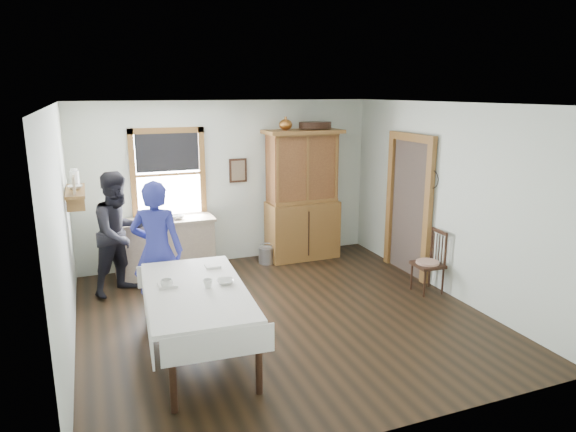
{
  "coord_description": "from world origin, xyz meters",
  "views": [
    {
      "loc": [
        -2.18,
        -5.77,
        2.85
      ],
      "look_at": [
        0.2,
        0.3,
        1.25
      ],
      "focal_mm": 32.0,
      "sensor_mm": 36.0,
      "label": 1
    }
  ],
  "objects": [
    {
      "name": "table_cup_a",
      "position": [
        -1.52,
        -0.55,
        0.86
      ],
      "size": [
        0.15,
        0.15,
        0.1
      ],
      "primitive_type": "imported",
      "rotation": [
        0.0,
        0.0,
        0.2
      ],
      "color": "silver",
      "rests_on": "dining_table"
    },
    {
      "name": "room",
      "position": [
        0.0,
        0.0,
        1.35
      ],
      "size": [
        5.01,
        5.01,
        2.7
      ],
      "color": "black",
      "rests_on": "ground"
    },
    {
      "name": "woman_blue",
      "position": [
        -1.47,
        0.55,
        0.83
      ],
      "size": [
        0.71,
        0.6,
        1.66
      ],
      "primitive_type": "imported",
      "rotation": [
        0.0,
        0.0,
        2.74
      ],
      "color": "navy",
      "rests_on": "room"
    },
    {
      "name": "figure_dark",
      "position": [
        -1.85,
        1.62,
        0.82
      ],
      "size": [
        1.01,
        0.96,
        1.64
      ],
      "primitive_type": "imported",
      "rotation": [
        0.0,
        0.0,
        0.59
      ],
      "color": "black",
      "rests_on": "room"
    },
    {
      "name": "doorway",
      "position": [
        2.46,
        0.85,
        1.16
      ],
      "size": [
        0.09,
        1.14,
        2.22
      ],
      "color": "#463932",
      "rests_on": "room"
    },
    {
      "name": "pail",
      "position": [
        0.5,
        2.07,
        0.14
      ],
      "size": [
        0.27,
        0.27,
        0.28
      ],
      "primitive_type": "cube",
      "rotation": [
        0.0,
        0.0,
        -0.01
      ],
      "color": "#A3A5AB",
      "rests_on": "room"
    },
    {
      "name": "table_cup_b",
      "position": [
        -1.11,
        -0.7,
        0.86
      ],
      "size": [
        0.12,
        0.12,
        0.09
      ],
      "primitive_type": "imported",
      "rotation": [
        0.0,
        0.0,
        0.22
      ],
      "color": "silver",
      "rests_on": "dining_table"
    },
    {
      "name": "counter_bowl",
      "position": [
        -0.95,
        2.09,
        0.93
      ],
      "size": [
        0.24,
        0.24,
        0.06
      ],
      "primitive_type": "imported",
      "rotation": [
        0.0,
        0.0,
        -0.22
      ],
      "color": "silver",
      "rests_on": "work_counter"
    },
    {
      "name": "wicker_basket",
      "position": [
        0.94,
        2.04,
        0.09
      ],
      "size": [
        0.36,
        0.3,
        0.18
      ],
      "primitive_type": "cube",
      "rotation": [
        0.0,
        0.0,
        0.28
      ],
      "color": "#A47A4A",
      "rests_on": "room"
    },
    {
      "name": "wall_shelf",
      "position": [
        -2.37,
        1.54,
        1.57
      ],
      "size": [
        0.24,
        1.0,
        0.44
      ],
      "color": "brown",
      "rests_on": "room"
    },
    {
      "name": "work_counter",
      "position": [
        -1.17,
        2.17,
        0.45
      ],
      "size": [
        1.57,
        0.6,
        0.9
      ],
      "primitive_type": "cube",
      "rotation": [
        0.0,
        0.0,
        -0.0
      ],
      "color": "tan",
      "rests_on": "room"
    },
    {
      "name": "spindle_chair",
      "position": [
        2.25,
        0.01,
        0.46
      ],
      "size": [
        0.44,
        0.44,
        0.92
      ],
      "primitive_type": "cube",
      "rotation": [
        0.0,
        0.0,
        -0.04
      ],
      "color": "#311C11",
      "rests_on": "room"
    },
    {
      "name": "window",
      "position": [
        -1.0,
        2.46,
        1.64
      ],
      "size": [
        1.18,
        0.07,
        1.48
      ],
      "color": "white",
      "rests_on": "room"
    },
    {
      "name": "counter_book",
      "position": [
        -1.3,
        2.18,
        0.91
      ],
      "size": [
        0.28,
        0.3,
        0.02
      ],
      "primitive_type": "imported",
      "rotation": [
        0.0,
        0.0,
        0.53
      ],
      "color": "brown",
      "rests_on": "work_counter"
    },
    {
      "name": "dining_table",
      "position": [
        -1.23,
        -0.67,
        0.41
      ],
      "size": [
        1.19,
        2.09,
        0.81
      ],
      "primitive_type": "cube",
      "rotation": [
        0.0,
        0.0,
        -0.06
      ],
      "color": "silver",
      "rests_on": "room"
    },
    {
      "name": "framed_picture",
      "position": [
        0.15,
        2.46,
        1.55
      ],
      "size": [
        0.3,
        0.04,
        0.4
      ],
      "primitive_type": "cube",
      "color": "#311C11",
      "rests_on": "room"
    },
    {
      "name": "china_hutch",
      "position": [
        1.19,
        2.15,
        1.11
      ],
      "size": [
        1.31,
        0.63,
        2.22
      ],
      "primitive_type": "cube",
      "rotation": [
        0.0,
        0.0,
        0.01
      ],
      "color": "brown",
      "rests_on": "room"
    },
    {
      "name": "rug_beater",
      "position": [
        2.45,
        0.3,
        1.72
      ],
      "size": [
        0.01,
        0.27,
        0.27
      ],
      "primitive_type": "torus",
      "rotation": [
        0.0,
        1.57,
        0.0
      ],
      "color": "black",
      "rests_on": "room"
    },
    {
      "name": "table_bowl",
      "position": [
        -0.9,
        -0.65,
        0.84
      ],
      "size": [
        0.25,
        0.25,
        0.05
      ],
      "primitive_type": "imported",
      "rotation": [
        0.0,
        0.0,
        -0.19
      ],
      "color": "silver",
      "rests_on": "dining_table"
    },
    {
      "name": "shelf_bowl",
      "position": [
        -2.37,
        1.55,
        1.6
      ],
      "size": [
        0.22,
        0.22,
        0.05
      ],
      "primitive_type": "imported",
      "color": "silver",
      "rests_on": "wall_shelf"
    }
  ]
}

